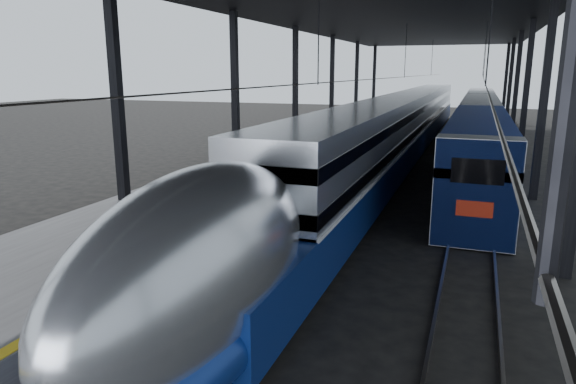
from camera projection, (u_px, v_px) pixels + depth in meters
The scene contains 7 objects.
ground at pixel (189, 297), 13.68m from camera, with size 160.00×160.00×0.00m, color black.
platform at pixel (303, 157), 33.01m from camera, with size 6.00×80.00×1.00m, color #4C4C4F.
yellow_strip at pixel (346, 151), 31.95m from camera, with size 0.30×80.00×0.01m, color gold.
rails at pixel (431, 171), 30.42m from camera, with size 6.52×80.00×0.16m.
canopy at pixel (394, 13), 29.22m from camera, with size 18.00×75.00×9.47m.
tgv_train at pixel (401, 129), 35.23m from camera, with size 2.97×65.20×4.26m.
second_train at pixel (479, 121), 41.58m from camera, with size 2.74×56.05×3.77m.
Camera 1 is at (6.86, -10.98, 5.86)m, focal length 32.00 mm.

